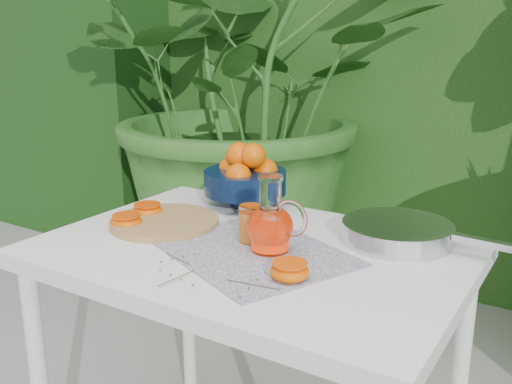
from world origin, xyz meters
The scene contains 11 objects.
hedge_backdrop centered at (0.06, 2.06, 1.19)m, with size 8.00×1.65×2.50m.
potted_plant_left centered at (-0.82, 1.30, 0.99)m, with size 1.98×1.98×1.98m, color #2B5E20.
white_table centered at (-0.01, 0.00, 0.67)m, with size 1.00×0.70×0.75m.
placemat centered at (0.01, -0.03, 0.75)m, with size 0.44×0.34×0.00m, color #0C0F44.
cutting_board centered at (-0.29, 0.01, 0.76)m, with size 0.29×0.29×0.02m, color tan.
fruit_bowl centered at (-0.21, 0.28, 0.84)m, with size 0.29×0.29×0.19m.
juice_pitcher centered at (0.05, -0.01, 0.82)m, with size 0.16×0.12×0.18m.
juice_tumbler centered at (-0.02, 0.02, 0.80)m, with size 0.07×0.07×0.09m.
saute_pan centered at (0.28, 0.22, 0.78)m, with size 0.48×0.29×0.05m.
orange_halves centered at (-0.19, -0.05, 0.77)m, with size 0.62×0.24×0.04m.
thyme_sprigs centered at (0.00, -0.20, 0.76)m, with size 0.32×0.18×0.01m.
Camera 1 is at (0.68, -1.08, 1.24)m, focal length 40.00 mm.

